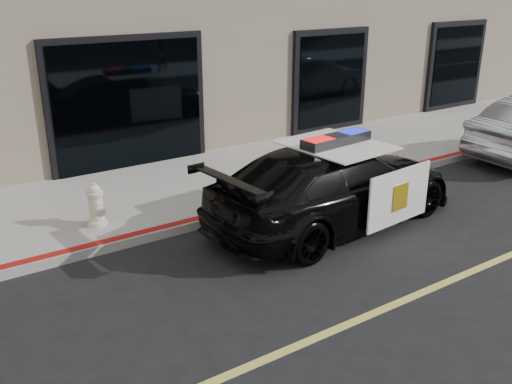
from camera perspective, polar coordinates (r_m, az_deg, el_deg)
ground at (r=7.89m, az=15.42°, el=-10.07°), size 120.00×120.00×0.00m
sidewalk_n at (r=11.57m, az=-4.30°, el=1.10°), size 60.00×3.50×0.15m
police_car at (r=9.60m, az=7.83°, el=0.73°), size 2.79×5.09×1.55m
fire_hydrant at (r=9.55m, az=-15.72°, el=-1.32°), size 0.32×0.45×0.72m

